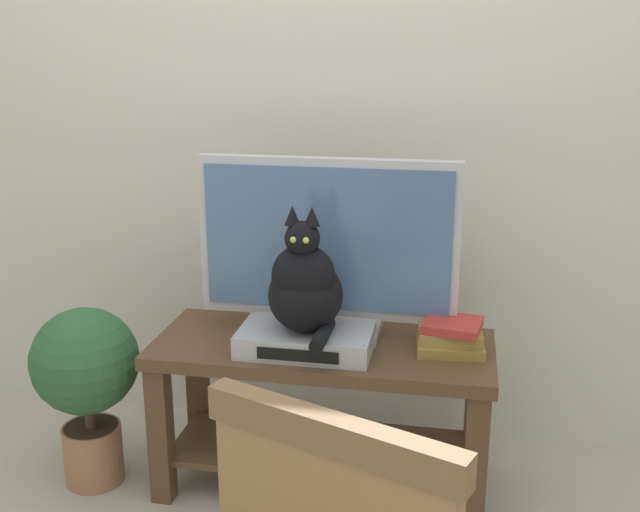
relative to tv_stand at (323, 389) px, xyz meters
The scene contains 7 objects.
back_wall 1.15m from the tv_stand, 96.70° to the left, with size 7.00×0.12×2.80m, color beige.
tv_stand is the anchor object (origin of this frame).
tv 0.49m from the tv_stand, 89.98° to the left, with size 0.87×0.20×0.61m.
media_box 0.22m from the tv_stand, 120.35° to the right, with size 0.43×0.26×0.07m.
cat 0.40m from the tv_stand, 115.55° to the right, with size 0.24×0.32×0.42m.
book_stack 0.47m from the tv_stand, ahead, with size 0.22×0.19×0.10m.
potted_plant 0.81m from the tv_stand, behind, with size 0.36×0.36×0.64m.
Camera 1 is at (0.49, -1.71, 1.53)m, focal length 42.95 mm.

